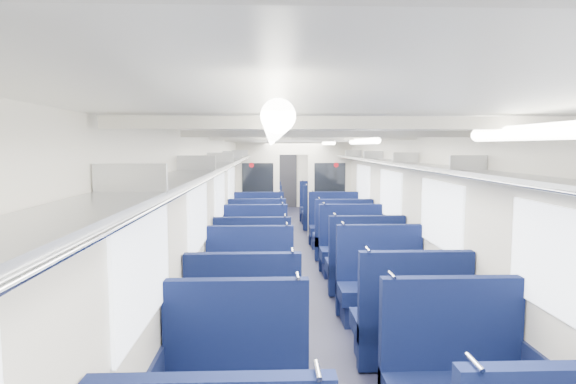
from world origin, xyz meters
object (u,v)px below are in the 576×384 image
seat_15 (352,252)px  seat_8 (244,331)px  seat_19 (334,230)px  seat_12 (253,271)px  seat_10 (250,293)px  seat_16 (257,239)px  seat_11 (381,291)px  seat_22 (261,211)px  seat_23 (319,210)px  seat_13 (364,269)px  seat_18 (259,230)px  seat_14 (255,253)px  seat_17 (342,240)px  end_door (286,180)px  bulkhead (294,186)px  seat_20 (261,216)px  seat_21 (324,216)px  seat_9 (410,328)px

seat_15 → seat_8: bearing=-115.7°
seat_8 → seat_19: (1.66, 5.71, 0.00)m
seat_15 → seat_19: same height
seat_12 → seat_15: 2.02m
seat_15 → seat_10: bearing=-126.9°
seat_10 → seat_16: (0.00, 3.43, 0.00)m
seat_11 → seat_22: 7.79m
seat_23 → seat_13: bearing=-90.0°
seat_18 → seat_19: (1.66, -0.01, 0.00)m
seat_14 → seat_22: same height
seat_16 → seat_17: (1.66, -0.12, 0.00)m
end_door → seat_14: end_door is taller
seat_10 → seat_15: bearing=53.1°
bulkhead → seat_20: 1.45m
end_door → seat_11: size_ratio=1.62×
seat_15 → seat_17: (0.00, 1.09, 0.00)m
seat_13 → seat_22: (-1.66, 6.52, 0.00)m
seat_23 → end_door: bearing=103.0°
seat_11 → seat_20: same height
seat_21 → seat_8: bearing=-102.0°
seat_10 → seat_12: (0.00, 1.05, 0.00)m
seat_11 → seat_12: (-1.66, 1.02, 0.00)m
end_door → seat_8: bearing=-93.8°
seat_14 → seat_16: (0.00, 1.23, 0.00)m
seat_15 → seat_22: 5.68m
seat_8 → seat_17: same height
seat_8 → seat_21: same height
seat_10 → seat_19: (1.66, 4.47, 0.00)m
seat_9 → seat_17: bearing=90.0°
seat_15 → seat_23: same height
seat_18 → seat_23: size_ratio=1.00×
seat_17 → seat_16: bearing=175.7°
seat_21 → seat_23: same height
seat_19 → seat_17: bearing=-90.0°
seat_12 → seat_13: size_ratio=1.00×
bulkhead → seat_17: 2.72m
seat_12 → seat_17: (1.66, 2.25, 0.00)m
seat_13 → seat_14: (-1.66, 1.07, 0.00)m
end_door → seat_12: size_ratio=1.62×
seat_21 → seat_15: bearing=-90.0°
seat_13 → seat_14: size_ratio=1.00×
seat_12 → seat_22: 6.59m
seat_8 → seat_10: 1.24m
seat_13 → seat_19: same height
end_door → seat_16: end_door is taller
seat_15 → seat_21: size_ratio=1.00×
seat_18 → seat_15: bearing=-53.8°
end_door → seat_19: (0.83, -6.90, -0.62)m
end_door → seat_13: 10.29m
seat_14 → seat_16: bearing=90.0°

